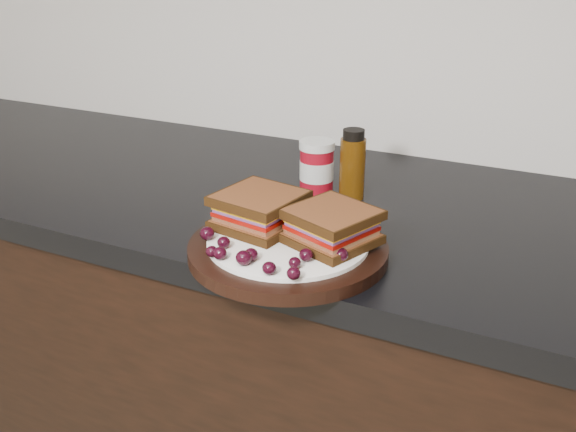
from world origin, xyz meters
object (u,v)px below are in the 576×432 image
plate (288,249)px  oil_bottle (353,164)px  sandwich_left (259,210)px  condiment_jar (317,166)px

plate → oil_bottle: (0.00, 0.25, 0.05)m
sandwich_left → condiment_jar: bearing=101.9°
sandwich_left → condiment_jar: 0.23m
condiment_jar → oil_bottle: bearing=-3.1°
plate → oil_bottle: size_ratio=2.33×
sandwich_left → condiment_jar: condiment_jar is taller
sandwich_left → oil_bottle: bearing=84.9°
condiment_jar → oil_bottle: (0.07, -0.00, 0.01)m
sandwich_left → oil_bottle: oil_bottle is taller
oil_bottle → plate: bearing=-90.4°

